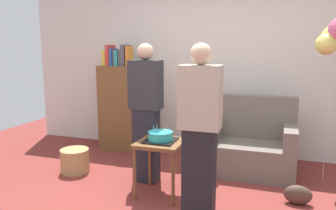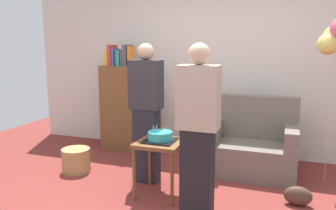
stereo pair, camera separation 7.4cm
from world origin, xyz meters
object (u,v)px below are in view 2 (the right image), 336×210
at_px(wicker_basket, 76,160).
at_px(handbag, 298,196).
at_px(birthday_cake, 160,137).
at_px(person_blowing_candles, 146,113).
at_px(couch, 251,146).
at_px(side_table, 160,150).
at_px(bookshelf, 128,105).
at_px(person_holding_cake, 198,134).

relative_size(wicker_basket, handbag, 1.29).
distance_m(birthday_cake, person_blowing_candles, 0.46).
distance_m(couch, side_table, 1.34).
relative_size(person_blowing_candles, handbag, 5.82).
bearing_deg(birthday_cake, person_blowing_candles, 132.94).
bearing_deg(bookshelf, wicker_basket, -100.78).
xyz_separation_m(person_blowing_candles, handbag, (1.70, -0.08, -0.73)).
distance_m(birthday_cake, handbag, 1.53).
xyz_separation_m(bookshelf, side_table, (1.06, -1.37, -0.18)).
xyz_separation_m(couch, person_holding_cake, (-0.33, -1.43, 0.49)).
height_order(birthday_cake, person_holding_cake, person_holding_cake).
bearing_deg(bookshelf, person_blowing_candles, -53.90).
relative_size(bookshelf, birthday_cake, 5.04).
relative_size(bookshelf, wicker_basket, 4.48).
height_order(wicker_basket, handbag, wicker_basket).
bearing_deg(birthday_cake, wicker_basket, 167.82).
distance_m(couch, person_holding_cake, 1.55).
bearing_deg(bookshelf, side_table, -52.21).
bearing_deg(person_blowing_candles, birthday_cake, -44.43).
relative_size(side_table, wicker_basket, 1.67).
bearing_deg(handbag, bookshelf, 155.41).
relative_size(bookshelf, person_blowing_candles, 0.99).
distance_m(side_table, wicker_basket, 1.34).
bearing_deg(wicker_basket, person_blowing_candles, 2.33).
xyz_separation_m(side_table, handbag, (1.41, 0.24, -0.41)).
height_order(person_holding_cake, handbag, person_holding_cake).
xyz_separation_m(couch, person_blowing_candles, (-1.14, -0.70, 0.49)).
xyz_separation_m(side_table, person_holding_cake, (0.52, -0.42, 0.32)).
relative_size(person_holding_cake, wicker_basket, 4.53).
bearing_deg(couch, side_table, -129.92).
height_order(couch, person_holding_cake, person_holding_cake).
xyz_separation_m(person_blowing_candles, person_holding_cake, (0.82, -0.73, 0.00)).
xyz_separation_m(person_holding_cake, wicker_basket, (-1.79, 0.69, -0.68)).
relative_size(person_blowing_candles, wicker_basket, 4.53).
height_order(side_table, person_blowing_candles, person_blowing_candles).
bearing_deg(couch, birthday_cake, -129.92).
bearing_deg(side_table, person_blowing_candles, 132.94).
bearing_deg(handbag, birthday_cake, -170.46).
height_order(couch, side_table, couch).
xyz_separation_m(side_table, birthday_cake, (0.00, -0.00, 0.14)).
bearing_deg(person_holding_cake, person_blowing_candles, -44.44).
distance_m(person_holding_cake, handbag, 1.32).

